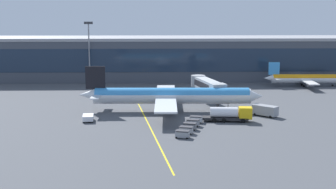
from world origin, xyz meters
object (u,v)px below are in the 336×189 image
Objects in this scene: main_airliner at (171,96)px; baggage_cart_1 at (186,130)px; baggage_cart_3 at (193,123)px; baggage_cart_0 at (182,134)px; commuter_jet_far at (307,79)px; fuel_tanker at (230,114)px; pushback_tug at (88,118)px; lavatory_truck at (265,110)px; baggage_cart_4 at (196,119)px; baggage_cart_2 at (190,126)px.

baggage_cart_1 is at bearing -83.63° from main_airliner.
main_airliner is 15.88m from baggage_cart_3.
baggage_cart_0 is at bearing -86.58° from main_airliner.
main_airliner reaches higher than commuter_jet_far.
baggage_cart_0 is 9.60m from baggage_cart_3.
baggage_cart_1 is (-10.40, -10.12, -0.96)m from fuel_tanker.
fuel_tanker is 2.73× the size of pushback_tug.
pushback_tug is at bearing 144.59° from baggage_cart_0.
baggage_cart_3 is at bearing 73.38° from baggage_cart_1.
main_airliner reaches higher than fuel_tanker.
lavatory_truck is 27.31m from baggage_cart_0.
baggage_cart_1 is at bearing -135.76° from fuel_tanker.
commuter_jet_far reaches higher than pushback_tug.
baggage_cart_4 is (0.92, 3.07, 0.00)m from baggage_cart_3.
baggage_cart_0 is at bearing -106.62° from baggage_cart_2.
baggage_cart_2 is at bearing -143.33° from fuel_tanker.
fuel_tanker is 3.69× the size of baggage_cart_4.
pushback_tug is (-31.32, 1.04, -0.90)m from fuel_tanker.
lavatory_truck is 19.69m from baggage_cart_3.
fuel_tanker is 14.54m from baggage_cart_1.
commuter_jet_far reaches higher than baggage_cart_2.
commuter_jet_far is (23.61, 42.50, 1.14)m from lavatory_truck.
main_airliner is at bearing 165.09° from lavatory_truck.
fuel_tanker is 7.77m from baggage_cart_4.
baggage_cart_1 is at bearing -106.62° from baggage_cart_4.
commuter_jet_far is at bearing 50.57° from baggage_cart_4.
lavatory_truck is 1.95× the size of baggage_cart_0.
fuel_tanker is 1.89× the size of lavatory_truck.
fuel_tanker is 3.69× the size of baggage_cart_0.
main_airliner reaches higher than lavatory_truck.
fuel_tanker is at bearing -1.89° from pushback_tug.
baggage_cart_2 is 3.20m from baggage_cart_3.
pushback_tug is 23.75m from baggage_cart_4.
baggage_cart_1 reaches higher than pushback_tug.
baggage_cart_0 reaches higher than pushback_tug.
pushback_tug is 1.35× the size of baggage_cart_1.
baggage_cart_3 is at bearing -151.89° from lavatory_truck.
main_airliner is 11.08× the size of pushback_tug.
baggage_cart_0 is 1.00× the size of baggage_cart_4.
baggage_cart_2 is (3.28, -18.08, -3.06)m from main_airliner.
pushback_tug is at bearing -151.73° from main_airliner.
main_airliner is 16.99m from fuel_tanker.
fuel_tanker is 57.74m from commuter_jet_far.
main_airliner reaches higher than pushback_tug.
baggage_cart_4 is at bearing 73.38° from baggage_cart_1.
lavatory_truck reaches higher than pushback_tug.
lavatory_truck is 22.05m from baggage_cart_2.
commuter_jet_far is at bearing 55.86° from fuel_tanker.
main_airliner is 24.44m from baggage_cart_0.
main_airliner is at bearing 105.61° from baggage_cart_3.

